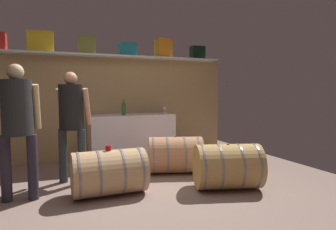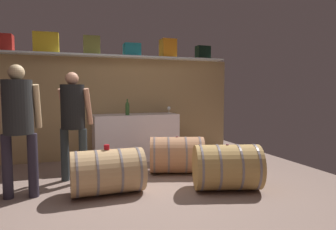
{
  "view_description": "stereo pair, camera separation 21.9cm",
  "coord_description": "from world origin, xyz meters",
  "views": [
    {
      "loc": [
        -1.12,
        -3.26,
        1.31
      ],
      "look_at": [
        0.49,
        0.63,
        0.96
      ],
      "focal_mm": 32.06,
      "sensor_mm": 36.0,
      "label": 1
    },
    {
      "loc": [
        -0.92,
        -3.34,
        1.31
      ],
      "look_at": [
        0.49,
        0.63,
        0.96
      ],
      "focal_mm": 32.06,
      "sensor_mm": 36.0,
      "label": 2
    }
  ],
  "objects": [
    {
      "name": "toolcase_yellow",
      "position": [
        -1.14,
        2.34,
        2.12
      ],
      "size": [
        0.42,
        0.22,
        0.35
      ],
      "primitive_type": "cube",
      "rotation": [
        0.0,
        0.0,
        -0.05
      ],
      "color": "yellow",
      "rests_on": "high_shelf_board"
    },
    {
      "name": "visitor_tasting",
      "position": [
        -1.41,
        0.62,
        0.99
      ],
      "size": [
        0.49,
        0.4,
        1.61
      ],
      "rotation": [
        0.0,
        0.0,
        -0.14
      ],
      "color": "#2C2734",
      "rests_on": "ground"
    },
    {
      "name": "toolcase_olive",
      "position": [
        -0.37,
        2.34,
        2.11
      ],
      "size": [
        0.3,
        0.29,
        0.33
      ],
      "primitive_type": "cube",
      "rotation": [
        0.0,
        0.0,
        -0.05
      ],
      "color": "olive",
      "rests_on": "high_shelf_board"
    },
    {
      "name": "ground_plane",
      "position": [
        0.0,
        0.62,
        -0.01
      ],
      "size": [
        6.09,
        8.18,
        0.02
      ],
      "primitive_type": "cube",
      "color": "gray"
    },
    {
      "name": "work_cabinet",
      "position": [
        0.39,
        2.15,
        0.43
      ],
      "size": [
        1.56,
        0.56,
        0.85
      ],
      "primitive_type": "cube",
      "color": "white",
      "rests_on": "ground"
    },
    {
      "name": "high_shelf_board",
      "position": [
        0.0,
        2.34,
        1.93
      ],
      "size": [
        4.49,
        0.4,
        0.03
      ],
      "primitive_type": "cube",
      "color": "silver",
      "rests_on": "back_wall_panel"
    },
    {
      "name": "wine_barrel_flank",
      "position": [
        1.1,
        0.03,
        0.3
      ],
      "size": [
        0.98,
        0.81,
        0.61
      ],
      "rotation": [
        0.0,
        0.0,
        -0.3
      ],
      "color": "tan",
      "rests_on": "ground"
    },
    {
      "name": "wine_glass",
      "position": [
        1.04,
        2.11,
        0.95
      ],
      "size": [
        0.07,
        0.07,
        0.14
      ],
      "color": "white",
      "rests_on": "work_cabinet"
    },
    {
      "name": "wine_barrel_far",
      "position": [
        0.77,
        1.0,
        0.29
      ],
      "size": [
        0.97,
        0.79,
        0.58
      ],
      "rotation": [
        0.0,
        0.0,
        -0.31
      ],
      "color": "tan",
      "rests_on": "ground"
    },
    {
      "name": "back_wall_panel",
      "position": [
        0.0,
        2.49,
        0.96
      ],
      "size": [
        4.89,
        0.1,
        1.92
      ],
      "primitive_type": "cube",
      "color": "#A58659",
      "rests_on": "ground"
    },
    {
      "name": "toolcase_red",
      "position": [
        -1.86,
        2.34,
        2.09
      ],
      "size": [
        0.41,
        0.27,
        0.28
      ],
      "primitive_type": "cube",
      "rotation": [
        0.0,
        0.0,
        -0.02
      ],
      "color": "red",
      "rests_on": "high_shelf_board"
    },
    {
      "name": "wine_barrel_near",
      "position": [
        -0.4,
        0.4,
        0.28
      ],
      "size": [
        0.9,
        0.57,
        0.57
      ],
      "rotation": [
        0.0,
        0.0,
        0.0
      ],
      "color": "tan",
      "rests_on": "ground"
    },
    {
      "name": "toolcase_orange",
      "position": [
        1.1,
        2.34,
        2.13
      ],
      "size": [
        0.28,
        0.28,
        0.36
      ],
      "primitive_type": "cube",
      "rotation": [
        0.0,
        0.0,
        -0.0
      ],
      "color": "orange",
      "rests_on": "high_shelf_board"
    },
    {
      "name": "wine_bottle_green",
      "position": [
        0.21,
        2.03,
        0.98
      ],
      "size": [
        0.07,
        0.07,
        0.29
      ],
      "color": "#345A2D",
      "rests_on": "work_cabinet"
    },
    {
      "name": "tasting_cup",
      "position": [
        -0.4,
        0.4,
        0.6
      ],
      "size": [
        0.07,
        0.07,
        0.06
      ],
      "primitive_type": "cylinder",
      "color": "red",
      "rests_on": "wine_barrel_near"
    },
    {
      "name": "toolcase_black",
      "position": [
        1.87,
        2.34,
        2.08
      ],
      "size": [
        0.29,
        0.19,
        0.26
      ],
      "primitive_type": "cube",
      "rotation": [
        0.0,
        0.0,
        0.04
      ],
      "color": "black",
      "rests_on": "high_shelf_board"
    },
    {
      "name": "toolcase_teal",
      "position": [
        0.37,
        2.34,
        2.07
      ],
      "size": [
        0.32,
        0.3,
        0.24
      ],
      "primitive_type": "cube",
      "rotation": [
        0.0,
        0.0,
        -0.04
      ],
      "color": "#197381",
      "rests_on": "high_shelf_board"
    },
    {
      "name": "winemaker_pouring",
      "position": [
        -0.77,
        1.1,
        0.96
      ],
      "size": [
        0.51,
        0.46,
        1.56
      ],
      "rotation": [
        0.0,
        0.0,
        -0.51
      ],
      "color": "#2A3336",
      "rests_on": "ground"
    }
  ]
}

